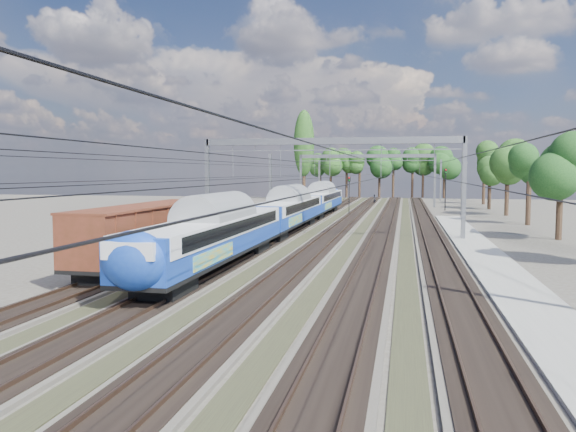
% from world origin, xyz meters
% --- Properties ---
extents(ground, '(220.00, 220.00, 0.00)m').
position_xyz_m(ground, '(0.00, 0.00, 0.00)').
color(ground, '#47423A').
rests_on(ground, ground).
extents(track_bed, '(21.00, 130.00, 0.34)m').
position_xyz_m(track_bed, '(-0.00, 45.00, 0.10)').
color(track_bed, '#47423A').
rests_on(track_bed, ground).
extents(platform, '(3.00, 70.00, 0.30)m').
position_xyz_m(platform, '(12.00, 20.00, 0.15)').
color(platform, gray).
rests_on(platform, ground).
extents(catenary, '(25.65, 130.00, 9.00)m').
position_xyz_m(catenary, '(0.33, 52.69, 6.40)').
color(catenary, slate).
rests_on(catenary, ground).
extents(tree_belt, '(38.43, 97.91, 12.03)m').
position_xyz_m(tree_belt, '(7.36, 95.70, 7.93)').
color(tree_belt, black).
rests_on(tree_belt, ground).
extents(poplar, '(4.40, 4.40, 19.04)m').
position_xyz_m(poplar, '(-14.50, 98.00, 11.89)').
color(poplar, black).
rests_on(poplar, ground).
extents(emu_train, '(3.12, 65.96, 4.56)m').
position_xyz_m(emu_train, '(-4.50, 33.68, 2.69)').
color(emu_train, black).
rests_on(emu_train, ground).
extents(freight_boxcar, '(3.04, 14.69, 3.79)m').
position_xyz_m(freight_boxcar, '(-9.00, 12.12, 2.31)').
color(freight_boxcar, black).
rests_on(freight_boxcar, ground).
extents(worker, '(0.67, 0.78, 1.81)m').
position_xyz_m(worker, '(1.13, 85.22, 0.90)').
color(worker, black).
rests_on(worker, ground).
extents(signal_near, '(0.36, 0.33, 5.32)m').
position_xyz_m(signal_near, '(-0.80, 56.05, 3.37)').
color(signal_near, black).
rests_on(signal_near, ground).
extents(signal_far, '(0.45, 0.41, 6.47)m').
position_xyz_m(signal_far, '(12.73, 70.17, 4.09)').
color(signal_far, black).
rests_on(signal_far, ground).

